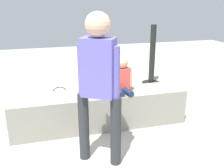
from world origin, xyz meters
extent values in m
plane|color=#A8A296|center=(0.00, 0.00, 0.00)|extent=(12.00, 12.00, 0.00)
cube|color=gray|center=(0.00, 0.00, 0.24)|extent=(2.31, 0.46, 0.47)
cylinder|color=#182545|center=(0.22, -0.09, 0.51)|extent=(0.12, 0.26, 0.08)
cylinder|color=#182545|center=(0.33, -0.11, 0.51)|extent=(0.12, 0.26, 0.08)
cube|color=#E84A42|center=(0.30, 0.01, 0.65)|extent=(0.23, 0.17, 0.28)
sphere|color=#DBAD8C|center=(0.30, 0.01, 0.88)|extent=(0.16, 0.16, 0.16)
cylinder|color=#DBAD8C|center=(0.19, 0.03, 0.65)|extent=(0.05, 0.05, 0.21)
cylinder|color=#DBAD8C|center=(0.41, -0.02, 0.65)|extent=(0.05, 0.05, 0.21)
cylinder|color=#292B2F|center=(-0.03, -0.87, 0.37)|extent=(0.11, 0.11, 0.75)
cylinder|color=#292B2F|center=(-0.33, -0.68, 0.37)|extent=(0.11, 0.11, 0.75)
cube|color=#625BB9|center=(-0.18, -0.78, 1.04)|extent=(0.37, 0.33, 0.57)
sphere|color=#DBAD8C|center=(-0.18, -0.78, 1.44)|extent=(0.24, 0.24, 0.24)
cylinder|color=#625BB9|center=(-0.04, -0.86, 0.98)|extent=(0.09, 0.09, 0.54)
cylinder|color=#625BB9|center=(-0.32, -0.69, 0.98)|extent=(0.09, 0.09, 0.54)
cylinder|color=#E0594C|center=(0.05, -0.08, 0.48)|extent=(0.22, 0.22, 0.01)
cylinder|color=#8B5548|center=(0.05, -0.08, 0.51)|extent=(0.10, 0.10, 0.04)
cylinder|color=pink|center=(0.05, -0.08, 0.53)|extent=(0.10, 0.10, 0.01)
cube|color=silver|center=(0.11, -0.09, 0.49)|extent=(0.11, 0.04, 0.00)
cube|color=#4C99E0|center=(0.24, 1.06, 0.15)|extent=(0.25, 0.09, 0.31)
torus|color=white|center=(0.18, 1.06, 0.31)|extent=(0.10, 0.01, 0.10)
torus|color=white|center=(0.29, 1.06, 0.31)|extent=(0.10, 0.01, 0.10)
cylinder|color=black|center=(1.37, 1.46, 0.02)|extent=(0.36, 0.36, 0.04)
cylinder|color=black|center=(1.37, 1.46, 0.61)|extent=(0.11, 0.11, 1.14)
cylinder|color=silver|center=(-0.20, 1.00, 0.08)|extent=(0.07, 0.07, 0.16)
cone|color=silver|center=(-0.20, 1.00, 0.17)|extent=(0.06, 0.06, 0.03)
cylinder|color=white|center=(-0.20, 1.00, 0.20)|extent=(0.03, 0.03, 0.02)
cylinder|color=red|center=(0.63, 1.14, 0.06)|extent=(0.09, 0.09, 0.12)
cube|color=white|center=(0.64, 0.60, 0.07)|extent=(0.37, 0.37, 0.15)
cube|color=black|center=(-0.48, 0.77, 0.11)|extent=(0.32, 0.13, 0.23)
torus|color=black|center=(-0.48, 0.77, 0.23)|extent=(0.24, 0.01, 0.24)
camera|label=1|loc=(-0.68, -3.13, 1.69)|focal=41.64mm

